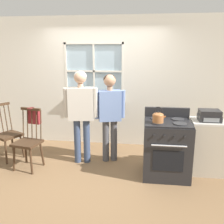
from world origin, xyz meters
name	(u,v)px	position (x,y,z in m)	size (l,w,h in m)	color
ground_plane	(93,171)	(0.00, 0.00, 0.00)	(16.00, 16.00, 0.00)	brown
wall_back	(106,83)	(0.01, 1.40, 1.33)	(6.40, 0.16, 2.70)	silver
chair_by_window	(28,142)	(-1.13, 0.01, 0.47)	(0.48, 0.47, 1.05)	#3D2819
chair_near_wall	(7,135)	(-1.70, 0.33, 0.47)	(0.55, 0.56, 1.05)	#3D2819
person_elderly_left	(81,108)	(-0.27, 0.36, 1.03)	(0.60, 0.27, 1.67)	#384766
person_teen_center	(110,109)	(0.23, 0.49, 0.98)	(0.56, 0.31, 1.60)	#4C4C51
stove	(167,148)	(1.22, 0.04, 0.47)	(0.74, 0.68, 1.08)	#232326
kettle	(158,117)	(1.05, -0.09, 1.02)	(0.21, 0.17, 0.25)	#A86638
potted_plant	(84,95)	(-0.45, 1.31, 1.09)	(0.15, 0.15, 0.31)	#42474C
handbag	(34,116)	(-1.09, 0.24, 0.88)	(0.23, 0.21, 0.31)	maroon
side_counter	(206,146)	(1.89, 0.27, 0.45)	(0.55, 0.50, 0.90)	beige
stereo	(209,116)	(1.89, 0.25, 0.99)	(0.34, 0.29, 0.18)	#232326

